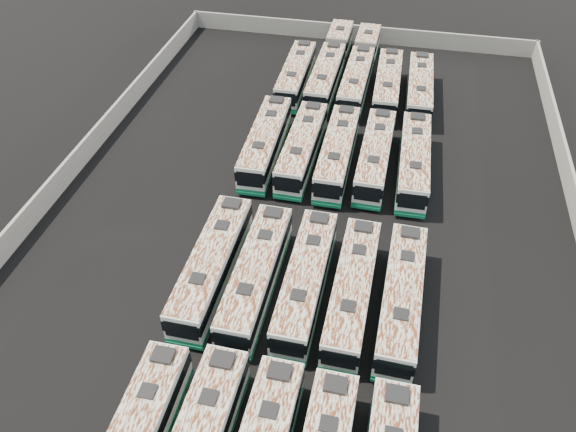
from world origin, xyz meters
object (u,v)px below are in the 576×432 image
Objects in this scene: bus_back_far_left at (296,75)px; bus_midfront_far_left at (212,265)px; bus_midfront_right at (352,291)px; bus_back_right at (387,85)px; bus_midfront_left at (256,275)px; bus_midback_far_left at (265,142)px; bus_midback_left at (302,148)px; bus_midfront_center at (306,281)px; bus_midback_right at (375,156)px; bus_midfront_far_right at (401,298)px; bus_midback_center at (337,153)px; bus_midback_far_right at (414,161)px; bus_back_center at (360,69)px; bus_back_left at (330,65)px; bus_back_far_right at (419,89)px.

bus_midfront_far_left is at bearing -90.88° from bus_back_far_left.
bus_midfront_right is 0.99× the size of bus_back_right.
bus_midback_far_left is at bearing 102.08° from bus_midfront_left.
bus_midback_far_left reaches higher than bus_midback_left.
bus_midfront_center is 1.01× the size of bus_midback_right.
bus_midfront_far_right is 0.97× the size of bus_midback_far_left.
bus_midfront_left is 1.02× the size of bus_midfront_right.
bus_back_far_left is (-10.36, 13.90, 0.00)m from bus_midback_right.
bus_midback_center is at bearing -64.92° from bus_back_far_left.
bus_back_far_left is at bearing 109.61° from bus_midfront_right.
bus_midback_right is (3.37, 16.52, -0.02)m from bus_midfront_center.
bus_midback_far_left is 1.02× the size of bus_midback_far_right.
bus_midback_left is 10.42m from bus_midback_far_right.
bus_midfront_far_left is 1.02× the size of bus_back_right.
bus_midfront_right and bus_back_far_left have the same top height.
bus_midfront_right is at bearing -66.57° from bus_midback_left.
bus_midback_far_right is (0.08, 16.55, 0.02)m from bus_midfront_far_right.
bus_midback_far_right reaches higher than bus_back_center.
bus_midback_center reaches higher than bus_midfront_center.
bus_midfront_left is at bearing -123.29° from bus_midback_far_right.
bus_midback_far_right is at bearing -1.07° from bus_midback_right.
bus_back_left reaches higher than bus_back_far_left.
bus_back_center is at bearing 102.85° from bus_midfront_far_right.
bus_back_far_left is (-3.37, 30.67, -0.04)m from bus_midfront_left.
bus_midfront_far_right is at bearing -72.39° from bus_back_left.
bus_midback_far_left is (-7.07, 16.44, 0.05)m from bus_midfront_center.
bus_midback_right is at bearing 90.97° from bus_midfront_right.
bus_back_center is at bearing 23.68° from bus_back_far_left.
bus_midfront_center is 33.94m from bus_back_left.
bus_back_center is 1.56× the size of bus_back_far_right.
bus_back_right is (-3.45, 30.40, 0.01)m from bus_midfront_far_right.
bus_back_left is at bearing 108.33° from bus_midfront_far_right.
bus_midback_far_right is 0.65× the size of bus_back_center.
bus_midfront_far_right is 17.79m from bus_midback_center.
bus_midback_left is 14.48m from bus_back_far_left.
bus_midfront_right is at bearing 0.75° from bus_midfront_left.
bus_midback_far_left is (-0.04, 16.46, -0.00)m from bus_midfront_far_left.
bus_back_center is 1.55× the size of bus_back_right.
bus_midfront_far_left is at bearing -179.24° from bus_midfront_far_right.
bus_midback_left is (3.57, -0.08, -0.04)m from bus_midback_far_left.
bus_back_far_right is (6.98, 13.92, -0.03)m from bus_midback_center.
bus_back_right is (6.89, 13.89, 0.00)m from bus_midback_left.
bus_back_right reaches higher than bus_midback_right.
bus_back_left reaches higher than bus_back_far_right.
bus_back_left is at bearing 177.90° from bus_back_center.
bus_back_far_right is (10.38, 13.80, -0.01)m from bus_midback_left.
bus_back_center is at bearing 152.59° from bus_back_far_right.
bus_midback_left is at bearing -117.46° from bus_back_right.
bus_midfront_center is at bearing -179.94° from bus_midfront_far_right.
bus_midfront_far_right is at bearing -77.38° from bus_midback_right.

